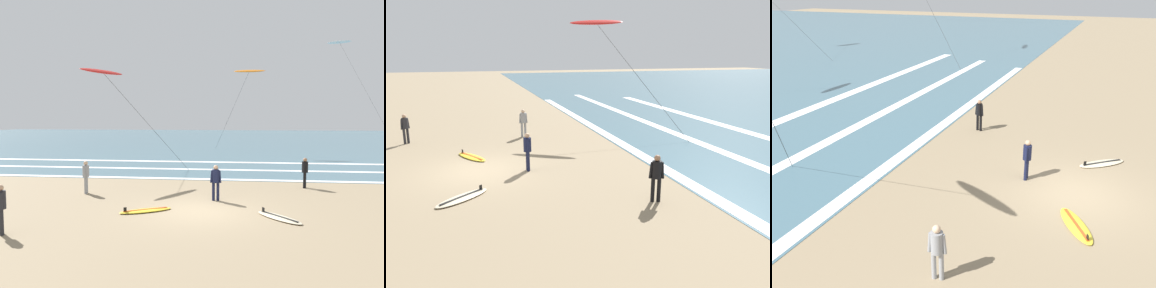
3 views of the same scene
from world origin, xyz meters
TOP-DOWN VIEW (x-y plane):
  - ground_plane at (0.00, 0.00)m, footprint 160.00×160.00m
  - wave_foam_shoreline at (-0.33, 7.47)m, footprint 43.22×0.59m
  - wave_foam_mid_break at (-0.96, 11.57)m, footprint 48.69×0.66m
  - surfer_background_far at (5.04, 5.42)m, footprint 0.32×0.51m
  - surfer_left_near at (-5.95, -3.60)m, footprint 0.38×0.46m
  - surfer_foreground_main at (0.53, 1.91)m, footprint 0.51×0.32m
  - surfer_mid_group at (-5.84, 2.69)m, footprint 0.32×0.52m
  - surfboard_foreground_flat at (3.00, -0.72)m, footprint 1.80×2.00m
  - surfboard_right_spare at (-2.11, -0.31)m, footprint 2.12×1.57m
  - kite_red_high_left at (-6.67, 7.34)m, footprint 5.97×5.41m

SIDE VIEW (x-z plane):
  - ground_plane at x=0.00m, z-range 0.00..0.00m
  - wave_foam_shoreline at x=-0.33m, z-range 0.01..0.02m
  - wave_foam_mid_break at x=-0.96m, z-range 0.01..0.02m
  - surfboard_foreground_flat at x=3.00m, z-range -0.08..0.17m
  - surfboard_right_spare at x=-2.11m, z-range -0.08..0.17m
  - surfer_background_far at x=5.04m, z-range 0.16..1.76m
  - surfer_left_near at x=-5.95m, z-range 0.16..1.76m
  - surfer_foreground_main at x=0.53m, z-range 0.16..1.76m
  - surfer_mid_group at x=-5.84m, z-range 0.16..1.76m
  - kite_red_high_left at x=-6.67m, z-range 3.11..9.83m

